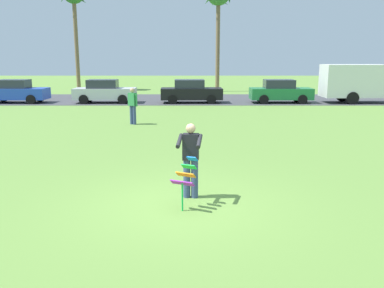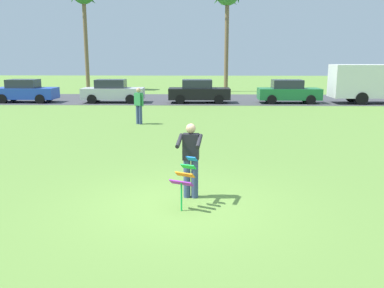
{
  "view_description": "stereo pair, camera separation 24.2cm",
  "coord_description": "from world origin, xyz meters",
  "views": [
    {
      "loc": [
        0.25,
        -8.71,
        3.22
      ],
      "look_at": [
        0.22,
        1.45,
        1.05
      ],
      "focal_mm": 38.88,
      "sensor_mm": 36.0,
      "label": 1
    },
    {
      "loc": [
        0.49,
        -8.7,
        3.22
      ],
      "look_at": [
        0.22,
        1.45,
        1.05
      ],
      "focal_mm": 38.88,
      "sensor_mm": 36.0,
      "label": 2
    }
  ],
  "objects": [
    {
      "name": "road_strip",
      "position": [
        0.0,
        22.47,
        0.01
      ],
      "size": [
        120.0,
        8.0,
        0.01
      ],
      "primitive_type": "cube",
      "color": "#424247",
      "rests_on": "ground"
    },
    {
      "name": "parked_truck_grey_van",
      "position": [
        12.17,
        20.07,
        1.41
      ],
      "size": [
        6.72,
        2.16,
        2.62
      ],
      "color": "gray",
      "rests_on": "ground"
    },
    {
      "name": "kite_held",
      "position": [
        0.11,
        -0.25,
        0.72
      ],
      "size": [
        0.6,
        0.72,
        1.08
      ],
      "color": "blue",
      "rests_on": "ground"
    },
    {
      "name": "parked_car_green",
      "position": [
        6.35,
        20.07,
        0.77
      ],
      "size": [
        4.2,
        1.84,
        1.6
      ],
      "color": "#1E7238",
      "rests_on": "ground"
    },
    {
      "name": "parked_car_silver",
      "position": [
        -5.79,
        20.07,
        0.77
      ],
      "size": [
        4.23,
        1.89,
        1.6
      ],
      "color": "silver",
      "rests_on": "ground"
    },
    {
      "name": "parked_car_blue",
      "position": [
        -11.92,
        20.07,
        0.77
      ],
      "size": [
        4.22,
        1.88,
        1.6
      ],
      "color": "#2347B7",
      "rests_on": "ground"
    },
    {
      "name": "person_walker_near",
      "position": [
        -2.56,
        10.89,
        0.93
      ],
      "size": [
        0.49,
        0.38,
        1.73
      ],
      "color": "#384772",
      "rests_on": "ground"
    },
    {
      "name": "ground_plane",
      "position": [
        0.0,
        0.0,
        0.0
      ],
      "size": [
        120.0,
        120.0,
        0.0
      ],
      "primitive_type": "plane",
      "color": "olive"
    },
    {
      "name": "parked_car_black",
      "position": [
        0.19,
        20.07,
        0.77
      ],
      "size": [
        4.25,
        1.93,
        1.6
      ],
      "color": "black",
      "rests_on": "ground"
    },
    {
      "name": "person_kite_flyer",
      "position": [
        0.22,
        0.43,
        0.95
      ],
      "size": [
        0.59,
        0.69,
        1.73
      ],
      "color": "#384772",
      "rests_on": "ground"
    }
  ]
}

